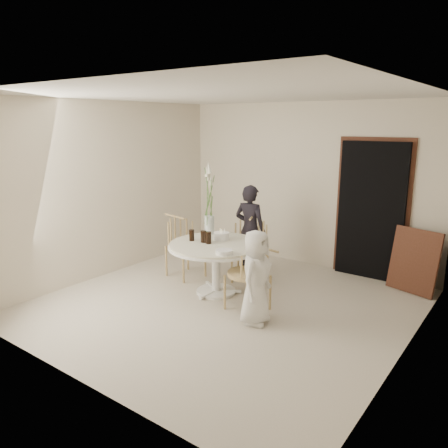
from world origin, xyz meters
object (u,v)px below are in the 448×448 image
Objects in this scene: chair_right at (255,269)px; chair_far at (251,238)px; chair_left at (180,237)px; girl at (250,230)px; table at (216,251)px; boy at (256,277)px; birthday_cake at (221,236)px; flower_vase at (209,206)px.

chair_far is at bearing -135.21° from chair_right.
chair_right is at bearing -96.34° from chair_left.
girl reaches higher than chair_right.
chair_far is 1.12m from chair_left.
table is at bearing 90.67° from girl.
table is 0.87m from chair_far.
boy is (0.95, -0.47, -0.04)m from table.
boy is at bearing 121.86° from girl.
chair_far is at bearing 24.92° from boy.
boy is 5.17× the size of birthday_cake.
flower_vase is at bearing 57.51° from girl.
girl is (-0.07, 0.98, 0.10)m from table.
chair_left is 4.23× the size of birthday_cake.
birthday_cake is at bearing -85.00° from chair_left.
chair_left is (-1.73, 0.52, 0.03)m from chair_right.
chair_far reaches higher than chair_right.
girl is 1.78m from boy.
birthday_cake is 0.20× the size of flower_vase.
flower_vase is at bearing 154.58° from birthday_cake.
chair_far is at bearing 88.48° from table.
chair_right is at bearing 23.96° from boy.
chair_left reaches higher than chair_right.
chair_left is at bearing -171.30° from chair_far.
chair_right is 0.63× the size of girl.
chair_far is at bearing 83.13° from birthday_cake.
table is at bearing -96.76° from chair_right.
chair_left is 1.11m from girl.
boy is (0.93, -1.34, -0.05)m from chair_far.
chair_right is 0.98m from birthday_cake.
girl is at bearing -40.92° from chair_left.
girl is at bearing 94.08° from table.
chair_right reaches higher than birthday_cake.
boy is 1.05× the size of flower_vase.
flower_vase is at bearing 137.70° from table.
chair_left is 0.86× the size of flower_vase.
chair_far is 0.17m from girl.
girl is 1.24× the size of boy.
table is 1.22× the size of flower_vase.
boy is at bearing 43.63° from chair_right.
chair_far is at bearing 126.31° from girl.
table is at bearing -113.91° from chair_far.
boy is (1.02, -1.45, -0.14)m from girl.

